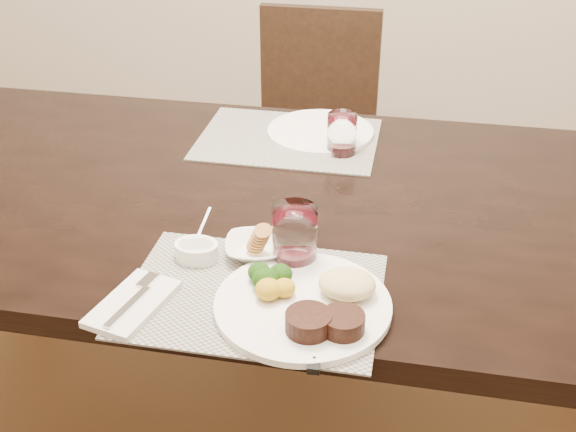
% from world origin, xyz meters
% --- Properties ---
extents(ground_plane, '(4.50, 4.50, 0.00)m').
position_xyz_m(ground_plane, '(0.00, 0.00, 0.00)').
color(ground_plane, '#4F3219').
rests_on(ground_plane, ground).
extents(dining_table, '(2.00, 1.00, 0.75)m').
position_xyz_m(dining_table, '(0.00, 0.00, 0.67)').
color(dining_table, black).
rests_on(dining_table, ground).
extents(chair_far, '(0.42, 0.42, 0.90)m').
position_xyz_m(chair_far, '(0.00, 0.93, 0.50)').
color(chair_far, black).
rests_on(chair_far, ground).
extents(placemat_near, '(0.46, 0.34, 0.00)m').
position_xyz_m(placemat_near, '(0.10, -0.37, 0.75)').
color(placemat_near, gray).
rests_on(placemat_near, dining_table).
extents(placemat_far, '(0.46, 0.34, 0.00)m').
position_xyz_m(placemat_far, '(0.03, 0.29, 0.75)').
color(placemat_far, gray).
rests_on(placemat_far, dining_table).
extents(dinner_plate, '(0.31, 0.31, 0.06)m').
position_xyz_m(dinner_plate, '(0.21, -0.40, 0.77)').
color(dinner_plate, white).
rests_on(dinner_plate, placemat_near).
extents(napkin_fork, '(0.14, 0.19, 0.02)m').
position_xyz_m(napkin_fork, '(-0.10, -0.45, 0.76)').
color(napkin_fork, silver).
rests_on(napkin_fork, placemat_near).
extents(steak_knife, '(0.02, 0.24, 0.01)m').
position_xyz_m(steak_knife, '(0.23, -0.48, 0.76)').
color(steak_knife, silver).
rests_on(steak_knife, placemat_near).
extents(cracker_bowl, '(0.14, 0.14, 0.05)m').
position_xyz_m(cracker_bowl, '(0.07, -0.25, 0.77)').
color(cracker_bowl, white).
rests_on(cracker_bowl, placemat_near).
extents(sauce_ramekin, '(0.09, 0.13, 0.07)m').
position_xyz_m(sauce_ramekin, '(-0.04, -0.28, 0.77)').
color(sauce_ramekin, white).
rests_on(sauce_ramekin, placemat_near).
extents(wine_glass_near, '(0.09, 0.09, 0.12)m').
position_xyz_m(wine_glass_near, '(0.15, -0.26, 0.81)').
color(wine_glass_near, white).
rests_on(wine_glass_near, placemat_near).
extents(far_plate, '(0.28, 0.28, 0.01)m').
position_xyz_m(far_plate, '(0.11, 0.34, 0.76)').
color(far_plate, white).
rests_on(far_plate, placemat_far).
extents(wine_glass_far, '(0.07, 0.07, 0.10)m').
position_xyz_m(wine_glass_far, '(0.18, 0.24, 0.80)').
color(wine_glass_far, white).
rests_on(wine_glass_far, placemat_far).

